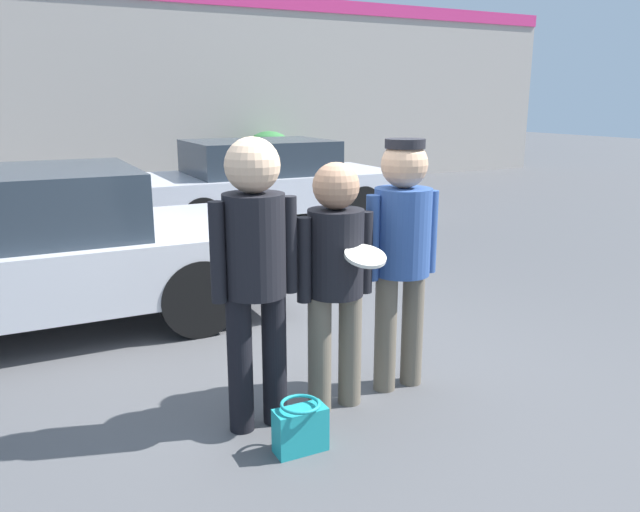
# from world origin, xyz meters

# --- Properties ---
(ground_plane) EXTENTS (56.00, 56.00, 0.00)m
(ground_plane) POSITION_xyz_m (0.00, 0.00, 0.00)
(ground_plane) COLOR #4C4C4F
(storefront_building) EXTENTS (24.00, 0.22, 4.25)m
(storefront_building) POSITION_xyz_m (0.00, 10.31, 2.15)
(storefront_building) COLOR #B2A89E
(storefront_building) RESTS_ON ground
(person_left) EXTENTS (0.53, 0.36, 1.76)m
(person_left) POSITION_xyz_m (-0.48, -0.39, 1.06)
(person_left) COLOR black
(person_left) RESTS_ON ground
(person_middle_with_frisbee) EXTENTS (0.52, 0.55, 1.59)m
(person_middle_with_frisbee) POSITION_xyz_m (0.06, -0.38, 0.94)
(person_middle_with_frisbee) COLOR #665B4C
(person_middle_with_frisbee) RESTS_ON ground
(person_right) EXTENTS (0.55, 0.38, 1.71)m
(person_right) POSITION_xyz_m (0.59, -0.31, 1.04)
(person_right) COLOR #665B4C
(person_right) RESTS_ON ground
(parked_car_near) EXTENTS (4.58, 1.95, 1.38)m
(parked_car_near) POSITION_xyz_m (-1.82, 2.13, 0.71)
(parked_car_near) COLOR silver
(parked_car_near) RESTS_ON ground
(parked_car_far) EXTENTS (4.25, 1.97, 1.33)m
(parked_car_far) POSITION_xyz_m (2.00, 5.79, 0.67)
(parked_car_far) COLOR silver
(parked_car_far) RESTS_ON ground
(shrub) EXTENTS (1.28, 1.28, 1.28)m
(shrub) POSITION_xyz_m (3.60, 9.48, 0.64)
(shrub) COLOR #387A3D
(shrub) RESTS_ON ground
(handbag) EXTENTS (0.30, 0.23, 0.30)m
(handbag) POSITION_xyz_m (-0.37, -0.78, 0.14)
(handbag) COLOR teal
(handbag) RESTS_ON ground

